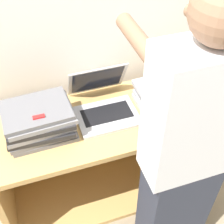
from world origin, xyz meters
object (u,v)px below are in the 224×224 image
(laptop_stack_right, at_px, (168,95))
(person, at_px, (184,159))
(laptop_open, at_px, (104,104))
(laptop_stack_left, at_px, (39,121))

(laptop_stack_right, relative_size, person, 0.22)
(laptop_open, xyz_separation_m, laptop_stack_left, (-0.38, -0.06, 0.04))
(laptop_open, distance_m, person, 0.61)
(laptop_stack_left, relative_size, laptop_stack_right, 1.01)
(laptop_open, xyz_separation_m, laptop_stack_right, (0.39, -0.06, 0.01))
(laptop_stack_left, height_order, person, person)
(laptop_stack_left, distance_m, person, 0.78)
(laptop_stack_right, height_order, person, person)
(laptop_open, height_order, laptop_stack_right, laptop_open)
(laptop_stack_right, bearing_deg, laptop_open, 170.98)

